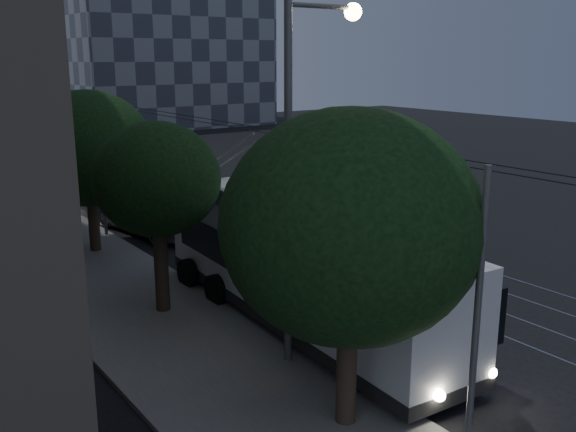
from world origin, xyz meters
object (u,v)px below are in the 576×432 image
(pickup_silver, at_px, (158,212))
(car_white_d, at_px, (19,162))
(car_white_b, at_px, (44,173))
(streetlamp_far, at_px, (16,82))
(car_white_a, at_px, (94,202))
(trolleybus, at_px, (295,266))
(car_white_c, at_px, (31,166))
(streetlamp_near, at_px, (302,147))

(pickup_silver, height_order, car_white_d, pickup_silver)
(car_white_b, relative_size, streetlamp_far, 0.48)
(car_white_a, distance_m, car_white_d, 15.50)
(trolleybus, bearing_deg, car_white_c, 93.06)
(trolleybus, relative_size, car_white_d, 3.23)
(pickup_silver, relative_size, car_white_d, 1.66)
(car_white_d, bearing_deg, streetlamp_near, -76.14)
(car_white_c, distance_m, car_white_d, 1.92)
(car_white_b, xyz_separation_m, car_white_d, (-0.13, 5.84, -0.07))
(car_white_a, bearing_deg, car_white_d, 86.25)
(pickup_silver, relative_size, car_white_c, 1.74)
(trolleybus, xyz_separation_m, pickup_silver, (1.07, 12.13, -0.85))
(trolleybus, bearing_deg, car_white_a, 94.36)
(pickup_silver, bearing_deg, streetlamp_near, -109.24)
(car_white_a, height_order, car_white_b, car_white_b)
(streetlamp_near, distance_m, streetlamp_far, 27.81)
(trolleybus, height_order, streetlamp_near, streetlamp_near)
(trolleybus, relative_size, car_white_a, 3.06)
(pickup_silver, xyz_separation_m, streetlamp_near, (-2.45, -14.25, 4.78))
(car_white_b, distance_m, streetlamp_far, 5.89)
(car_white_a, bearing_deg, trolleybus, -92.44)
(pickup_silver, distance_m, streetlamp_far, 14.84)
(car_white_b, relative_size, car_white_d, 1.29)
(car_white_d, distance_m, streetlamp_far, 8.84)
(car_white_a, xyz_separation_m, car_white_c, (0.46, 13.62, -0.09))
(pickup_silver, relative_size, car_white_a, 1.57)
(trolleybus, bearing_deg, car_white_d, 93.73)
(trolleybus, distance_m, streetlamp_near, 4.67)
(trolleybus, height_order, car_white_b, trolleybus)
(car_white_d, xyz_separation_m, streetlamp_far, (-1.17, -6.60, 5.76))
(trolleybus, height_order, car_white_c, trolleybus)
(pickup_silver, bearing_deg, trolleybus, -104.53)
(trolleybus, bearing_deg, streetlamp_far, 96.42)
(car_white_c, distance_m, streetlamp_near, 32.95)
(car_white_c, bearing_deg, car_white_d, 79.76)
(car_white_c, bearing_deg, car_white_b, -114.49)
(car_white_a, xyz_separation_m, streetlamp_far, (-1.08, 8.90, 5.72))
(pickup_silver, xyz_separation_m, car_white_d, (-1.26, 20.16, -0.24))
(car_white_c, bearing_deg, streetlamp_near, -113.84)
(car_white_b, distance_m, streetlamp_near, 29.02)
(pickup_silver, height_order, car_white_c, pickup_silver)
(trolleybus, xyz_separation_m, car_white_b, (-0.06, 26.44, -1.03))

